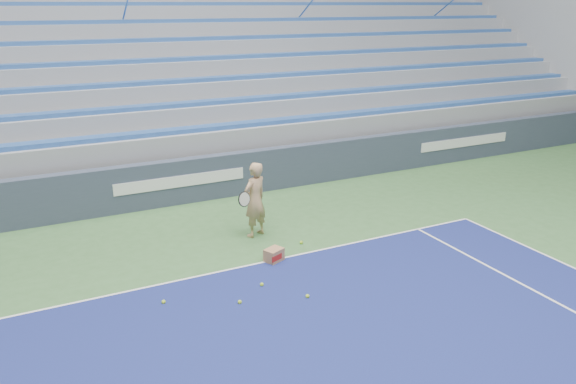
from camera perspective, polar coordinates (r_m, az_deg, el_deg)
The scene contains 9 objects.
sponsor_barrier at distance 13.90m, azimuth -10.95°, elevation 1.06°, with size 30.00×0.32×1.10m.
bleachers at distance 19.00m, azimuth -16.20°, elevation 10.92°, with size 31.00×9.15×7.30m.
tennis_player at distance 11.64m, azimuth -3.40°, elevation -0.79°, with size 0.95×0.91×1.60m.
ball_box at distance 10.71m, azimuth -1.43°, elevation -6.43°, with size 0.41×0.38×0.26m.
tennis_ball_0 at distance 9.50m, azimuth 1.99°, elevation -10.53°, with size 0.07×0.07×0.07m, color #B8E32E.
tennis_ball_1 at distance 9.87m, azimuth -2.68°, elevation -9.37°, with size 0.07×0.07×0.07m, color #B8E32E.
tennis_ball_2 at distance 9.36m, azimuth -4.93°, elevation -11.08°, with size 0.07×0.07×0.07m, color #B8E32E.
tennis_ball_3 at distance 11.49m, azimuth 1.36°, elevation -5.14°, with size 0.07×0.07×0.07m, color #B8E32E.
tennis_ball_4 at distance 9.55m, azimuth -12.53°, elevation -10.84°, with size 0.07×0.07×0.07m, color #B8E32E.
Camera 1 is at (-3.46, 3.06, 4.66)m, focal length 35.00 mm.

